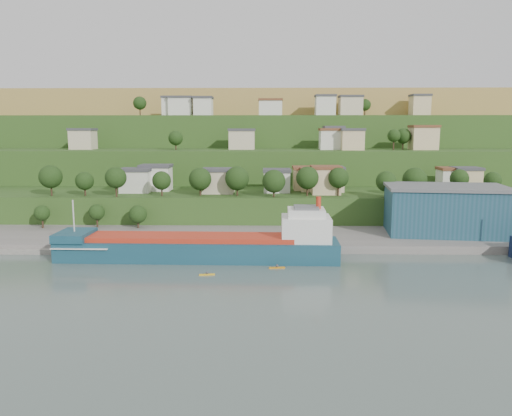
{
  "coord_description": "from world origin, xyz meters",
  "views": [
    {
      "loc": [
        -0.53,
        -101.47,
        29.72
      ],
      "look_at": [
        -2.75,
        15.0,
        11.13
      ],
      "focal_mm": 35.0,
      "sensor_mm": 36.0,
      "label": 1
    }
  ],
  "objects_px": {
    "cargo_ship_near": "(207,248)",
    "caravan": "(83,235)",
    "kayak_orange": "(277,267)",
    "warehouse": "(445,209)"
  },
  "relations": [
    {
      "from": "warehouse",
      "to": "kayak_orange",
      "type": "bearing_deg",
      "value": -141.56
    },
    {
      "from": "kayak_orange",
      "to": "warehouse",
      "type": "bearing_deg",
      "value": 24.89
    },
    {
      "from": "cargo_ship_near",
      "to": "caravan",
      "type": "height_order",
      "value": "cargo_ship_near"
    },
    {
      "from": "warehouse",
      "to": "kayak_orange",
      "type": "relative_size",
      "value": 9.39
    },
    {
      "from": "warehouse",
      "to": "caravan",
      "type": "distance_m",
      "value": 95.25
    },
    {
      "from": "cargo_ship_near",
      "to": "warehouse",
      "type": "distance_m",
      "value": 64.99
    },
    {
      "from": "warehouse",
      "to": "kayak_orange",
      "type": "distance_m",
      "value": 53.97
    },
    {
      "from": "cargo_ship_near",
      "to": "caravan",
      "type": "relative_size",
      "value": 9.77
    },
    {
      "from": "warehouse",
      "to": "caravan",
      "type": "xyz_separation_m",
      "value": [
        -94.76,
        -7.84,
        -5.7
      ]
    },
    {
      "from": "cargo_ship_near",
      "to": "kayak_orange",
      "type": "distance_m",
      "value": 17.61
    }
  ]
}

